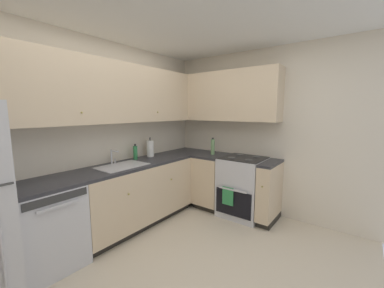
{
  "coord_description": "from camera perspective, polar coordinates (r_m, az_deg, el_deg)",
  "views": [
    {
      "loc": [
        -1.61,
        -1.26,
        1.59
      ],
      "look_at": [
        0.97,
        0.68,
        1.13
      ],
      "focal_mm": 21.62,
      "sensor_mm": 36.0,
      "label": 1
    }
  ],
  "objects": [
    {
      "name": "countertop_right",
      "position": [
        3.67,
        8.91,
        -3.31
      ],
      "size": [
        0.6,
        1.27,
        0.03
      ],
      "color": "#2D2D33",
      "rests_on": "lower_cabinets_right"
    },
    {
      "name": "countertop_back",
      "position": [
        3.29,
        -13.66,
        -4.77
      ],
      "size": [
        2.91,
        0.6,
        0.03
      ],
      "primitive_type": "cube",
      "color": "#2D2D33",
      "rests_on": "lower_cabinets_back"
    },
    {
      "name": "paper_towel_roll",
      "position": [
        3.65,
        -10.27,
        -1.11
      ],
      "size": [
        0.11,
        0.11,
        0.31
      ],
      "color": "white",
      "rests_on": "countertop_back"
    },
    {
      "name": "sink",
      "position": [
        3.13,
        -16.77,
        -5.99
      ],
      "size": [
        0.61,
        0.4,
        0.1
      ],
      "color": "#B7B7BC",
      "rests_on": "countertop_back"
    },
    {
      "name": "upper_cabinets_right",
      "position": [
        3.82,
        7.6,
        11.51
      ],
      "size": [
        0.32,
        1.82,
        0.77
      ],
      "color": "beige"
    },
    {
      "name": "oil_bottle",
      "position": [
        3.78,
        5.14,
        -0.65
      ],
      "size": [
        0.06,
        0.06,
        0.27
      ],
      "color": "#729E66",
      "rests_on": "countertop_right"
    },
    {
      "name": "wall_back",
      "position": [
        3.26,
        -23.14,
        1.55
      ],
      "size": [
        3.84,
        0.05,
        2.51
      ],
      "primitive_type": "cube",
      "color": "beige",
      "rests_on": "ground_plane"
    },
    {
      "name": "lower_cabinets_back",
      "position": [
        3.42,
        -13.41,
        -11.97
      ],
      "size": [
        1.71,
        0.62,
        0.85
      ],
      "color": "beige",
      "rests_on": "ground_plane"
    },
    {
      "name": "oven_range",
      "position": [
        3.68,
        12.47,
        -10.11
      ],
      "size": [
        0.68,
        0.62,
        1.04
      ],
      "color": "silver",
      "rests_on": "ground_plane"
    },
    {
      "name": "faucet",
      "position": [
        3.26,
        -18.96,
        -2.69
      ],
      "size": [
        0.07,
        0.16,
        0.19
      ],
      "color": "silver",
      "rests_on": "countertop_back"
    },
    {
      "name": "soap_bottle",
      "position": [
        3.49,
        -13.8,
        -2.04
      ],
      "size": [
        0.06,
        0.06,
        0.23
      ],
      "color": "#338C4C",
      "rests_on": "countertop_back"
    },
    {
      "name": "ground_plane",
      "position": [
        2.6,
        -0.94,
        -29.98
      ],
      "size": [
        3.74,
        3.07,
        0.02
      ],
      "primitive_type": "cube",
      "color": "beige"
    },
    {
      "name": "lower_cabinets_right",
      "position": [
        3.78,
        8.78,
        -9.85
      ],
      "size": [
        0.62,
        1.27,
        0.85
      ],
      "color": "beige",
      "rests_on": "ground_plane"
    },
    {
      "name": "dishwasher",
      "position": [
        2.88,
        -32.21,
        -17.0
      ],
      "size": [
        0.6,
        0.63,
        0.85
      ],
      "color": "silver",
      "rests_on": "ground_plane"
    },
    {
      "name": "wall_right",
      "position": [
        3.73,
        17.21,
        2.6
      ],
      "size": [
        0.05,
        3.17,
        2.51
      ],
      "primitive_type": "cube",
      "color": "beige",
      "rests_on": "ground_plane"
    },
    {
      "name": "upper_cabinets_back",
      "position": [
        3.23,
        -18.09,
        11.81
      ],
      "size": [
        2.59,
        0.34,
        0.77
      ],
      "color": "beige"
    }
  ]
}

